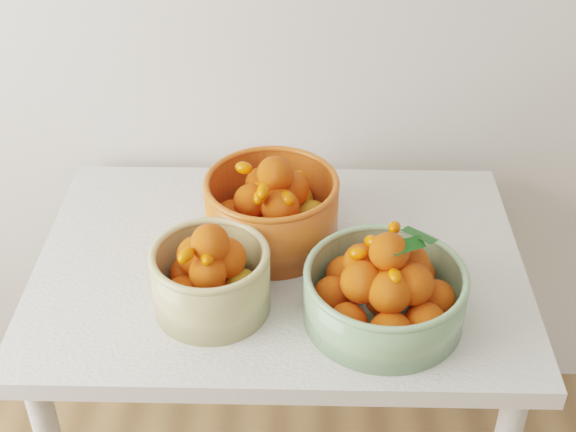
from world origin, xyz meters
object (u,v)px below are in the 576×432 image
table (280,295)px  bowl_green (385,291)px  bowl_cream (211,277)px  bowl_orange (272,209)px

table → bowl_green: size_ratio=2.55×
table → bowl_cream: size_ratio=3.54×
table → bowl_cream: bowl_cream is taller
bowl_orange → table: bearing=-76.7°
table → bowl_cream: 0.25m
table → bowl_green: 0.31m
table → bowl_orange: (-0.02, 0.07, 0.17)m
bowl_cream → bowl_green: (0.32, -0.03, -0.01)m
bowl_green → bowl_orange: (-0.22, 0.24, 0.01)m
table → bowl_green: (0.20, -0.17, 0.16)m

